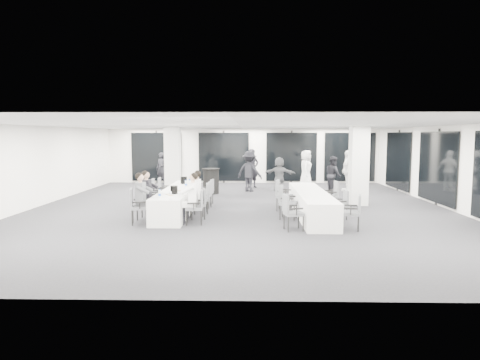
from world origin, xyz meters
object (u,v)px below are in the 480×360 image
(cocktail_table, at_px, (211,181))
(chair_main_right_fourth, at_px, (206,193))
(ice_bucket_near, at_px, (174,190))
(chair_side_left_far, at_px, (282,193))
(chair_main_left_second, at_px, (143,201))
(chair_main_left_near, at_px, (137,204))
(standing_guest_a, at_px, (252,166))
(chair_main_left_mid, at_px, (151,196))
(chair_side_right_mid, at_px, (342,203))
(standing_guest_e, at_px, (306,167))
(chair_side_right_far, at_px, (332,194))
(banquet_table_side, at_px, (311,204))
(chair_main_right_second, at_px, (200,202))
(standing_guest_c, at_px, (250,169))
(chair_side_right_near, at_px, (354,210))
(chair_main_right_mid, at_px, (203,196))
(standing_guest_d, at_px, (348,168))
(chair_main_left_fourth, at_px, (156,192))
(chair_side_left_near, at_px, (291,210))
(ice_bucket_far, at_px, (184,180))
(banquet_table_main, at_px, (179,200))
(standing_guest_h, at_px, (333,172))
(chair_main_right_near, at_px, (197,205))
(chair_side_left_mid, at_px, (285,200))
(chair_main_right_far, at_px, (209,190))
(chair_main_left_far, at_px, (163,189))
(standing_guest_g, at_px, (161,166))
(standing_guest_f, at_px, (279,172))

(cocktail_table, relative_size, chair_main_right_fourth, 1.17)
(ice_bucket_near, bearing_deg, chair_main_right_fourth, 68.90)
(chair_side_left_far, bearing_deg, chair_main_left_second, -55.96)
(chair_main_left_near, bearing_deg, standing_guest_a, 145.68)
(chair_main_left_mid, distance_m, chair_side_right_mid, 5.91)
(chair_side_right_mid, bearing_deg, standing_guest_e, -2.18)
(chair_main_left_second, distance_m, chair_side_right_far, 6.10)
(banquet_table_side, xyz_separation_m, chair_main_right_second, (-3.37, -0.56, 0.14))
(cocktail_table, distance_m, chair_side_right_mid, 6.98)
(ice_bucket_near, bearing_deg, standing_guest_c, 70.55)
(chair_main_right_second, xyz_separation_m, chair_side_right_near, (4.20, -1.44, 0.02))
(chair_main_right_mid, relative_size, standing_guest_d, 0.46)
(standing_guest_c, bearing_deg, chair_side_right_near, 135.27)
(chair_main_left_second, xyz_separation_m, chair_main_right_mid, (1.67, 0.99, -0.01))
(chair_side_right_far, bearing_deg, chair_main_left_fourth, 86.50)
(chair_side_right_near, bearing_deg, standing_guest_d, 2.15)
(chair_main_right_second, height_order, standing_guest_e, standing_guest_e)
(chair_main_left_second, relative_size, chair_main_right_fourth, 1.06)
(chair_side_left_near, distance_m, ice_bucket_far, 5.32)
(banquet_table_main, xyz_separation_m, standing_guest_h, (5.86, 4.53, 0.53))
(chair_main_right_near, relative_size, chair_side_right_near, 1.03)
(chair_main_right_second, height_order, chair_side_left_mid, chair_side_left_mid)
(chair_main_right_fourth, relative_size, chair_main_right_far, 1.02)
(chair_side_right_mid, bearing_deg, chair_main_left_far, 61.88)
(chair_main_left_mid, distance_m, standing_guest_d, 9.36)
(chair_main_left_near, relative_size, chair_main_right_near, 1.04)
(chair_side_right_far, height_order, standing_guest_a, standing_guest_a)
(banquet_table_side, distance_m, chair_side_right_mid, 0.98)
(chair_main_right_second, bearing_deg, standing_guest_g, 4.31)
(chair_side_left_mid, relative_size, ice_bucket_near, 4.04)
(chair_main_right_fourth, bearing_deg, chair_main_right_second, -172.43)
(chair_main_right_near, height_order, standing_guest_f, standing_guest_f)
(chair_main_left_mid, xyz_separation_m, chair_side_right_far, (5.86, 0.70, -0.01))
(standing_guest_h, bearing_deg, standing_guest_e, 15.13)
(standing_guest_d, relative_size, standing_guest_h, 1.13)
(chair_main_left_near, relative_size, chair_main_right_second, 1.12)
(chair_main_left_far, height_order, standing_guest_f, standing_guest_f)
(chair_main_left_fourth, relative_size, chair_side_right_near, 1.08)
(chair_side_left_far, bearing_deg, standing_guest_c, -153.81)
(chair_main_left_near, height_order, chair_main_left_fourth, chair_main_left_fourth)
(chair_main_left_fourth, bearing_deg, standing_guest_e, 135.47)
(chair_main_left_mid, relative_size, chair_side_left_mid, 0.98)
(chair_main_right_far, bearing_deg, chair_main_left_far, 90.92)
(standing_guest_f, bearing_deg, chair_side_right_near, 117.23)
(banquet_table_main, relative_size, standing_guest_h, 2.77)
(chair_main_right_far, distance_m, ice_bucket_far, 0.95)
(chair_main_left_near, height_order, chair_main_left_far, chair_main_left_near)
(chair_side_right_mid, bearing_deg, chair_main_right_far, 55.42)
(standing_guest_f, bearing_deg, standing_guest_c, 27.23)
(standing_guest_c, height_order, standing_guest_f, standing_guest_c)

